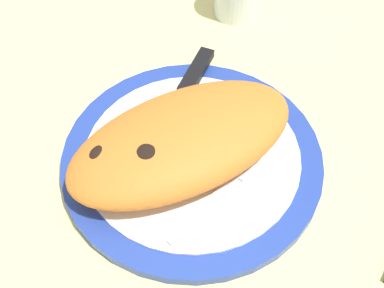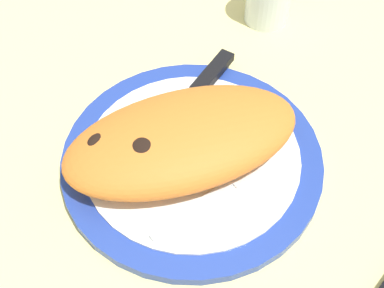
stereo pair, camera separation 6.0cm
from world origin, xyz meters
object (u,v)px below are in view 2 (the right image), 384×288
object	(u,v)px
calzone	(182,139)
knife	(198,90)
plate	(192,159)
fork	(216,192)

from	to	relation	value
calzone	knife	xyz separation A→B (cm)	(7.61, 6.74, -2.35)
knife	calzone	bearing A→B (deg)	-138.50
plate	fork	bearing A→B (deg)	-100.47
fork	knife	world-z (taller)	knife
calzone	fork	distance (cm)	7.25
plate	knife	distance (cm)	10.15
plate	knife	bearing A→B (deg)	47.90
knife	fork	bearing A→B (deg)	-120.22
plate	calzone	world-z (taller)	calzone
fork	plate	bearing A→B (deg)	79.53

